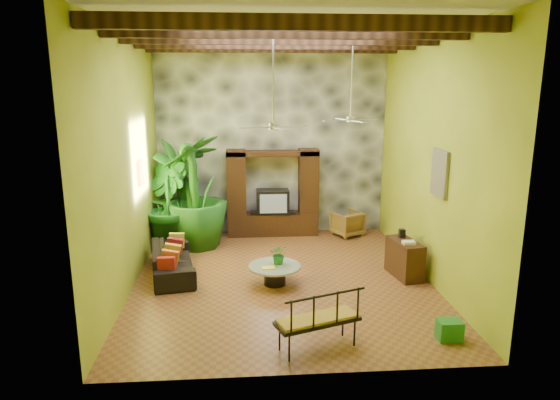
{
  "coord_description": "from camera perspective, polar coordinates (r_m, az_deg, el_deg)",
  "views": [
    {
      "loc": [
        -0.79,
        -9.69,
        3.98
      ],
      "look_at": [
        -0.03,
        0.2,
        1.64
      ],
      "focal_mm": 32.0,
      "sensor_mm": 36.0,
      "label": 1
    }
  ],
  "objects": [
    {
      "name": "left_wall",
      "position": [
        10.05,
        -17.08,
        4.2
      ],
      "size": [
        0.02,
        7.0,
        5.0
      ],
      "primitive_type": "cube",
      "color": "olive",
      "rests_on": "ground"
    },
    {
      "name": "centerpiece_plant",
      "position": [
        10.14,
        -0.1,
        -6.2
      ],
      "size": [
        0.38,
        0.34,
        0.41
      ],
      "primitive_type": "imported",
      "rotation": [
        0.0,
        0.0,
        -0.05
      ],
      "color": "#1B6921",
      "rests_on": "coffee_table"
    },
    {
      "name": "ceiling_beams",
      "position": [
        9.76,
        0.29,
        17.95
      ],
      "size": [
        5.95,
        5.36,
        0.22
      ],
      "color": "#392112",
      "rests_on": "ceiling"
    },
    {
      "name": "wicker_armchair",
      "position": [
        13.42,
        7.7,
        -2.67
      ],
      "size": [
        0.95,
        0.96,
        0.65
      ],
      "primitive_type": "imported",
      "rotation": [
        0.0,
        0.0,
        3.61
      ],
      "color": "olive",
      "rests_on": "ground"
    },
    {
      "name": "sofa",
      "position": [
        10.88,
        -12.18,
        -6.8
      ],
      "size": [
        1.18,
        2.21,
        0.61
      ],
      "primitive_type": "imported",
      "rotation": [
        0.0,
        0.0,
        1.75
      ],
      "color": "black",
      "rests_on": "ground"
    },
    {
      "name": "ground",
      "position": [
        10.51,
        0.26,
        -9.0
      ],
      "size": [
        7.0,
        7.0,
        0.0
      ],
      "primitive_type": "plane",
      "color": "brown",
      "rests_on": "ground"
    },
    {
      "name": "green_bin",
      "position": [
        8.59,
        18.79,
        -13.89
      ],
      "size": [
        0.38,
        0.28,
        0.33
      ],
      "primitive_type": "cube",
      "rotation": [
        0.0,
        0.0,
        -0.01
      ],
      "color": "#207B32",
      "rests_on": "ground"
    },
    {
      "name": "tall_plant_a",
      "position": [
        12.73,
        -11.57,
        0.89
      ],
      "size": [
        1.51,
        1.67,
        2.63
      ],
      "primitive_type": "imported",
      "rotation": [
        0.0,
        0.0,
        1.04
      ],
      "color": "#1F631A",
      "rests_on": "ground"
    },
    {
      "name": "ceiling",
      "position": [
        9.78,
        0.29,
        19.23
      ],
      "size": [
        6.0,
        7.0,
        0.02
      ],
      "primitive_type": "cube",
      "color": "silver",
      "rests_on": "back_wall"
    },
    {
      "name": "tall_plant_c",
      "position": [
        12.33,
        -9.66,
        0.94
      ],
      "size": [
        2.12,
        2.12,
        2.78
      ],
      "primitive_type": "imported",
      "rotation": [
        0.0,
        0.0,
        4.2
      ],
      "color": "#1C5817",
      "rests_on": "ground"
    },
    {
      "name": "iron_bench",
      "position": [
        7.71,
        4.42,
        -13.22
      ],
      "size": [
        1.38,
        0.9,
        0.57
      ],
      "rotation": [
        0.0,
        0.0,
        0.34
      ],
      "color": "black",
      "rests_on": "ground"
    },
    {
      "name": "tall_plant_b",
      "position": [
        12.33,
        -12.94,
        -0.46
      ],
      "size": [
        1.42,
        1.54,
        2.26
      ],
      "primitive_type": "imported",
      "rotation": [
        0.0,
        0.0,
        1.99
      ],
      "color": "#185B1F",
      "rests_on": "ground"
    },
    {
      "name": "wall_art_painting",
      "position": [
        9.98,
        17.78,
        2.92
      ],
      "size": [
        0.06,
        0.7,
        0.9
      ],
      "primitive_type": "cube",
      "color": "#22597F",
      "rests_on": "right_wall"
    },
    {
      "name": "back_wall",
      "position": [
        13.3,
        -0.96,
        6.86
      ],
      "size": [
        6.0,
        0.02,
        5.0
      ],
      "primitive_type": "cube",
      "color": "olive",
      "rests_on": "ground"
    },
    {
      "name": "entertainment_center",
      "position": [
        13.2,
        -0.84,
        0.06
      ],
      "size": [
        2.4,
        0.55,
        2.3
      ],
      "color": "black",
      "rests_on": "ground"
    },
    {
      "name": "coffee_table",
      "position": [
        10.16,
        -0.61,
        -8.25
      ],
      "size": [
        1.05,
        1.05,
        0.4
      ],
      "rotation": [
        0.0,
        0.0,
        -0.3
      ],
      "color": "black",
      "rests_on": "ground"
    },
    {
      "name": "ceiling_fan_back",
      "position": [
        11.17,
        8.1,
        10.15
      ],
      "size": [
        1.28,
        1.28,
        1.86
      ],
      "color": "#B7B7BC",
      "rests_on": "ceiling"
    },
    {
      "name": "wall_art_mask",
      "position": [
        11.07,
        -15.64,
        2.98
      ],
      "size": [
        0.06,
        0.32,
        0.55
      ],
      "primitive_type": "cube",
      "color": "orange",
      "rests_on": "left_wall"
    },
    {
      "name": "yellow_tray",
      "position": [
        9.95,
        -1.3,
        -7.77
      ],
      "size": [
        0.25,
        0.19,
        0.03
      ],
      "primitive_type": "cube",
      "rotation": [
        0.0,
        0.0,
        0.06
      ],
      "color": "yellow",
      "rests_on": "coffee_table"
    },
    {
      "name": "stone_accent_wall",
      "position": [
        13.24,
        -0.94,
        6.83
      ],
      "size": [
        5.98,
        0.1,
        4.98
      ],
      "primitive_type": "cube",
      "color": "#36383D",
      "rests_on": "ground"
    },
    {
      "name": "ceiling_fan_front",
      "position": [
        9.33,
        -0.76,
        9.69
      ],
      "size": [
        1.28,
        1.28,
        1.86
      ],
      "color": "#B7B7BC",
      "rests_on": "ceiling"
    },
    {
      "name": "right_wall",
      "position": [
        10.51,
        16.85,
        4.59
      ],
      "size": [
        0.02,
        7.0,
        5.0
      ],
      "primitive_type": "cube",
      "color": "olive",
      "rests_on": "ground"
    },
    {
      "name": "side_console",
      "position": [
        10.84,
        14.04,
        -6.52
      ],
      "size": [
        0.59,
        1.03,
        0.78
      ],
      "primitive_type": "cube",
      "rotation": [
        0.0,
        0.0,
        0.17
      ],
      "color": "#3D2513",
      "rests_on": "ground"
    }
  ]
}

